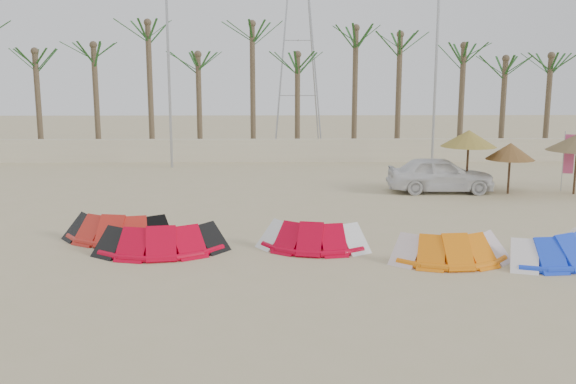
{
  "coord_description": "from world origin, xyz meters",
  "views": [
    {
      "loc": [
        -0.33,
        -14.13,
        5.14
      ],
      "look_at": [
        0.0,
        6.0,
        1.3
      ],
      "focal_mm": 40.0,
      "sensor_mm": 36.0,
      "label": 1
    }
  ],
  "objects_px": {
    "kite_blue": "(553,246)",
    "parasol_left": "(510,151)",
    "kite_red_left": "(119,225)",
    "kite_red_right": "(312,233)",
    "car": "(440,174)",
    "kite_orange": "(449,245)",
    "kite_red_mid": "(163,236)",
    "parasol_mid": "(469,139)"
  },
  "relations": [
    {
      "from": "kite_red_left",
      "to": "kite_red_right",
      "type": "relative_size",
      "value": 1.04
    },
    {
      "from": "kite_red_left",
      "to": "kite_red_mid",
      "type": "distance_m",
      "value": 2.1
    },
    {
      "from": "kite_red_mid",
      "to": "kite_red_right",
      "type": "relative_size",
      "value": 1.12
    },
    {
      "from": "parasol_mid",
      "to": "kite_orange",
      "type": "bearing_deg",
      "value": -108.85
    },
    {
      "from": "kite_red_right",
      "to": "parasol_mid",
      "type": "xyz_separation_m",
      "value": [
        7.03,
        8.47,
        1.89
      ]
    },
    {
      "from": "kite_orange",
      "to": "kite_red_mid",
      "type": "bearing_deg",
      "value": 172.41
    },
    {
      "from": "kite_red_left",
      "to": "kite_blue",
      "type": "bearing_deg",
      "value": -11.71
    },
    {
      "from": "kite_blue",
      "to": "parasol_mid",
      "type": "distance_m",
      "value": 10.14
    },
    {
      "from": "kite_red_left",
      "to": "kite_red_right",
      "type": "height_order",
      "value": "same"
    },
    {
      "from": "kite_red_mid",
      "to": "car",
      "type": "relative_size",
      "value": 0.85
    },
    {
      "from": "parasol_left",
      "to": "parasol_mid",
      "type": "bearing_deg",
      "value": 170.66
    },
    {
      "from": "parasol_mid",
      "to": "kite_blue",
      "type": "bearing_deg",
      "value": -92.94
    },
    {
      "from": "kite_red_right",
      "to": "parasol_left",
      "type": "xyz_separation_m",
      "value": [
        8.73,
        8.19,
        1.38
      ]
    },
    {
      "from": "kite_red_left",
      "to": "kite_blue",
      "type": "relative_size",
      "value": 0.99
    },
    {
      "from": "kite_red_mid",
      "to": "kite_blue",
      "type": "xyz_separation_m",
      "value": [
        10.83,
        -1.22,
        -0.0
      ]
    },
    {
      "from": "parasol_mid",
      "to": "car",
      "type": "distance_m",
      "value": 1.9
    },
    {
      "from": "kite_red_right",
      "to": "kite_orange",
      "type": "distance_m",
      "value": 3.92
    },
    {
      "from": "parasol_left",
      "to": "car",
      "type": "height_order",
      "value": "parasol_left"
    },
    {
      "from": "kite_red_left",
      "to": "parasol_left",
      "type": "height_order",
      "value": "parasol_left"
    },
    {
      "from": "kite_orange",
      "to": "kite_blue",
      "type": "xyz_separation_m",
      "value": [
        2.83,
        -0.16,
        -0.0
      ]
    },
    {
      "from": "kite_red_right",
      "to": "kite_orange",
      "type": "bearing_deg",
      "value": -19.87
    },
    {
      "from": "kite_red_right",
      "to": "kite_orange",
      "type": "height_order",
      "value": "same"
    },
    {
      "from": "kite_red_mid",
      "to": "parasol_mid",
      "type": "bearing_deg",
      "value": 37.6
    },
    {
      "from": "car",
      "to": "kite_blue",
      "type": "bearing_deg",
      "value": -175.3
    },
    {
      "from": "parasol_mid",
      "to": "car",
      "type": "bearing_deg",
      "value": 172.82
    },
    {
      "from": "kite_blue",
      "to": "car",
      "type": "relative_size",
      "value": 0.8
    },
    {
      "from": "kite_orange",
      "to": "parasol_left",
      "type": "xyz_separation_m",
      "value": [
        5.04,
        9.52,
        1.38
      ]
    },
    {
      "from": "kite_red_mid",
      "to": "car",
      "type": "height_order",
      "value": "car"
    },
    {
      "from": "kite_red_mid",
      "to": "parasol_mid",
      "type": "distance_m",
      "value": 14.44
    },
    {
      "from": "kite_blue",
      "to": "kite_red_mid",
      "type": "bearing_deg",
      "value": 173.57
    },
    {
      "from": "kite_red_mid",
      "to": "parasol_left",
      "type": "distance_m",
      "value": 15.6
    },
    {
      "from": "kite_orange",
      "to": "kite_blue",
      "type": "height_order",
      "value": "same"
    },
    {
      "from": "parasol_left",
      "to": "car",
      "type": "relative_size",
      "value": 0.48
    },
    {
      "from": "kite_red_right",
      "to": "kite_orange",
      "type": "relative_size",
      "value": 1.02
    },
    {
      "from": "kite_red_left",
      "to": "kite_orange",
      "type": "bearing_deg",
      "value": -14.16
    },
    {
      "from": "kite_blue",
      "to": "kite_red_right",
      "type": "bearing_deg",
      "value": 167.15
    },
    {
      "from": "kite_orange",
      "to": "parasol_mid",
      "type": "height_order",
      "value": "parasol_mid"
    },
    {
      "from": "car",
      "to": "kite_red_right",
      "type": "bearing_deg",
      "value": 146.78
    },
    {
      "from": "kite_red_left",
      "to": "kite_blue",
      "type": "xyz_separation_m",
      "value": [
        12.43,
        -2.58,
        -0.0
      ]
    },
    {
      "from": "kite_red_left",
      "to": "kite_red_right",
      "type": "xyz_separation_m",
      "value": [
        5.91,
        -1.09,
        -0.0
      ]
    },
    {
      "from": "kite_blue",
      "to": "parasol_left",
      "type": "bearing_deg",
      "value": 77.15
    },
    {
      "from": "kite_red_right",
      "to": "kite_blue",
      "type": "relative_size",
      "value": 0.94
    }
  ]
}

